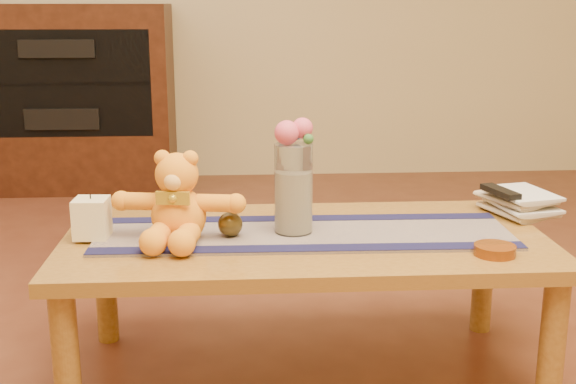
{
  "coord_description": "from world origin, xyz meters",
  "views": [
    {
      "loc": [
        -0.18,
        -2.07,
        1.11
      ],
      "look_at": [
        -0.05,
        0.0,
        0.58
      ],
      "focal_mm": 46.53,
      "sensor_mm": 36.0,
      "label": 1
    }
  ],
  "objects": [
    {
      "name": "book_upper",
      "position": [
        0.62,
        0.15,
        0.5
      ],
      "size": [
        0.24,
        0.27,
        0.02
      ],
      "primitive_type": "imported",
      "rotation": [
        0.0,
        0.0,
        0.37
      ],
      "color": "#C5B398",
      "rests_on": "book_lower"
    },
    {
      "name": "book_top",
      "position": [
        0.63,
        0.15,
        0.52
      ],
      "size": [
        0.21,
        0.25,
        0.02
      ],
      "primitive_type": "imported",
      "rotation": [
        0.0,
        0.0,
        0.21
      ],
      "color": "#C5B398",
      "rests_on": "book_upper"
    },
    {
      "name": "table_leg_fl",
      "position": [
        -0.64,
        -0.29,
        0.21
      ],
      "size": [
        0.07,
        0.07,
        0.41
      ],
      "primitive_type": "cylinder",
      "color": "brown",
      "rests_on": "floor"
    },
    {
      "name": "rose_right",
      "position": [
        -0.01,
        0.01,
        0.76
      ],
      "size": [
        0.06,
        0.06,
        0.06
      ],
      "primitive_type": "sphere",
      "color": "#D84C6A",
      "rests_on": "glass_vase"
    },
    {
      "name": "rose_left",
      "position": [
        -0.05,
        -0.0,
        0.75
      ],
      "size": [
        0.07,
        0.07,
        0.07
      ],
      "primitive_type": "sphere",
      "color": "#D84C6A",
      "rests_on": "glass_vase"
    },
    {
      "name": "stereo_upper",
      "position": [
        -1.2,
        2.35,
        0.86
      ],
      "size": [
        0.42,
        0.28,
        0.1
      ],
      "primitive_type": "cube",
      "color": "black",
      "rests_on": "media_cabinet"
    },
    {
      "name": "blue_flower_back",
      "position": [
        -0.02,
        0.04,
        0.75
      ],
      "size": [
        0.04,
        0.04,
        0.04
      ],
      "primitive_type": "sphere",
      "color": "#5367B4",
      "rests_on": "glass_vase"
    },
    {
      "name": "leaf_sprig",
      "position": [
        0.01,
        -0.01,
        0.74
      ],
      "size": [
        0.03,
        0.03,
        0.03
      ],
      "primitive_type": "sphere",
      "color": "#33662D",
      "rests_on": "glass_vase"
    },
    {
      "name": "floor",
      "position": [
        0.0,
        0.0,
        0.0
      ],
      "size": [
        5.5,
        5.5,
        0.0
      ],
      "primitive_type": "plane",
      "color": "#562818",
      "rests_on": "ground"
    },
    {
      "name": "runner_border_far",
      "position": [
        0.0,
        0.14,
        0.46
      ],
      "size": [
        1.2,
        0.08,
        0.0
      ],
      "primitive_type": "cube",
      "rotation": [
        0.0,
        0.0,
        -0.02
      ],
      "color": "#121338",
      "rests_on": "persian_runner"
    },
    {
      "name": "glass_vase",
      "position": [
        -0.03,
        0.01,
        0.59
      ],
      "size": [
        0.11,
        0.11,
        0.26
      ],
      "primitive_type": "cylinder",
      "color": "silver",
      "rests_on": "persian_runner"
    },
    {
      "name": "pillar_candle",
      "position": [
        -0.61,
        -0.01,
        0.51
      ],
      "size": [
        0.1,
        0.1,
        0.11
      ],
      "primitive_type": "cube",
      "rotation": [
        0.0,
        0.0,
        -0.06
      ],
      "color": "beige",
      "rests_on": "persian_runner"
    },
    {
      "name": "book_bottom",
      "position": [
        0.62,
        0.15,
        0.46
      ],
      "size": [
        0.23,
        0.26,
        0.02
      ],
      "primitive_type": "imported",
      "rotation": [
        0.0,
        0.0,
        0.32
      ],
      "color": "#C5B398",
      "rests_on": "coffee_table_top"
    },
    {
      "name": "book_lower",
      "position": [
        0.63,
        0.15,
        0.48
      ],
      "size": [
        0.2,
        0.25,
        0.02
      ],
      "primitive_type": "imported",
      "rotation": [
        0.0,
        0.0,
        0.18
      ],
      "color": "#C5B398",
      "rests_on": "book_bottom"
    },
    {
      "name": "potpourri_fill",
      "position": [
        -0.03,
        0.01,
        0.55
      ],
      "size": [
        0.09,
        0.09,
        0.18
      ],
      "primitive_type": "cylinder",
      "color": "beige",
      "rests_on": "glass_vase"
    },
    {
      "name": "table_leg_bl",
      "position": [
        -0.64,
        0.29,
        0.21
      ],
      "size": [
        0.07,
        0.07,
        0.41
      ],
      "primitive_type": "cylinder",
      "color": "brown",
      "rests_on": "floor"
    },
    {
      "name": "coffee_table_top",
      "position": [
        0.0,
        0.0,
        0.43
      ],
      "size": [
        1.4,
        0.7,
        0.04
      ],
      "primitive_type": "cube",
      "color": "brown",
      "rests_on": "floor"
    },
    {
      "name": "candle_wick",
      "position": [
        -0.61,
        -0.01,
        0.58
      ],
      "size": [
        0.0,
        0.0,
        0.01
      ],
      "primitive_type": "cylinder",
      "rotation": [
        0.0,
        0.0,
        -0.06
      ],
      "color": "black",
      "rests_on": "pillar_candle"
    },
    {
      "name": "persian_runner",
      "position": [
        -0.0,
        -0.0,
        0.45
      ],
      "size": [
        1.21,
        0.37,
        0.01
      ],
      "primitive_type": "cube",
      "rotation": [
        0.0,
        0.0,
        -0.02
      ],
      "color": "#181844",
      "rests_on": "coffee_table_top"
    },
    {
      "name": "media_cabinet",
      "position": [
        -1.2,
        2.48,
        0.55
      ],
      "size": [
        1.2,
        0.5,
        1.1
      ],
      "primitive_type": "cube",
      "color": "black",
      "rests_on": "floor"
    },
    {
      "name": "table_leg_fr",
      "position": [
        0.64,
        -0.29,
        0.21
      ],
      "size": [
        0.07,
        0.07,
        0.41
      ],
      "primitive_type": "cylinder",
      "color": "brown",
      "rests_on": "floor"
    },
    {
      "name": "cabinet_shelf",
      "position": [
        -1.2,
        2.33,
        0.66
      ],
      "size": [
        1.02,
        0.2,
        0.02
      ],
      "primitive_type": "cube",
      "color": "black",
      "rests_on": "media_cabinet"
    },
    {
      "name": "blue_flower_side",
      "position": [
        -0.06,
        0.03,
        0.74
      ],
      "size": [
        0.04,
        0.04,
        0.04
      ],
      "primitive_type": "sphere",
      "color": "#5367B4",
      "rests_on": "glass_vase"
    },
    {
      "name": "stereo_lower",
      "position": [
        -1.2,
        2.35,
        0.46
      ],
      "size": [
        0.42,
        0.28,
        0.12
      ],
      "primitive_type": "cube",
      "color": "black",
      "rests_on": "media_cabinet"
    },
    {
      "name": "runner_border_near",
      "position": [
        -0.0,
        -0.15,
        0.46
      ],
      "size": [
        1.2,
        0.08,
        0.0
      ],
      "primitive_type": "cube",
      "rotation": [
        0.0,
        0.0,
        -0.02
      ],
      "color": "#121338",
      "rests_on": "persian_runner"
    },
    {
      "name": "cabinet_cavity",
      "position": [
        -1.2,
        2.25,
        0.66
      ],
      "size": [
        1.02,
        0.03,
        0.61
      ],
      "primitive_type": "cube",
      "color": "black",
      "rests_on": "media_cabinet"
    },
    {
      "name": "bronze_ball",
      "position": [
        -0.22,
        -0.02,
        0.49
      ],
      "size": [
        0.09,
        0.09,
        0.07
      ],
      "primitive_type": "sphere",
      "rotation": [
        0.0,
        0.0,
        -0.39
      ],
      "color": "#463817",
      "rests_on": "persian_runner"
    },
    {
      "name": "amber_dish",
      "position": [
        0.49,
        -0.21,
        0.46
      ],
      "size": [
        0.15,
        0.15,
        0.03
      ],
      "primitive_type": "cylinder",
      "rotation": [
        0.0,
        0.0,
        -0.42
      ],
      "color": "#BF5914",
      "rests_on": "coffee_table_top"
    },
    {
      "name": "teddy_bear",
      "position": [
        -0.36,
        -0.03,
        0.58
      ],
      "size": [
        0.39,
        0.34,
        0.24
      ],
      "primitive_type": null,
      "rotation": [
        0.0,
        0.0,
        -0.15
      ],
      "color": "orange",
      "rests_on": "persian_runner"
    },
    {
      "name": "table_leg_br",
      "position": [
        0.64,
        0.29,
        0.21
      ],
      "size": [
        0.07,
        0.07,
        0.41
      ],
      "primitive_type": "cylinder",
      "color": "brown",
      "rests_on": "floor"
    },
    {
      "name": "tv_remote",
      "position": [
        0.62,
        0.14,
        0.54
      ],
      "size": [
        0.09,
        0.17,
        0.02
      ],
      "primitive_type": "cube",
      "rotation": [
        0.0,
        0.0,
        0.26
      ],
      "color": "black",
      "rests_on": "book_top"
    }
  ]
}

